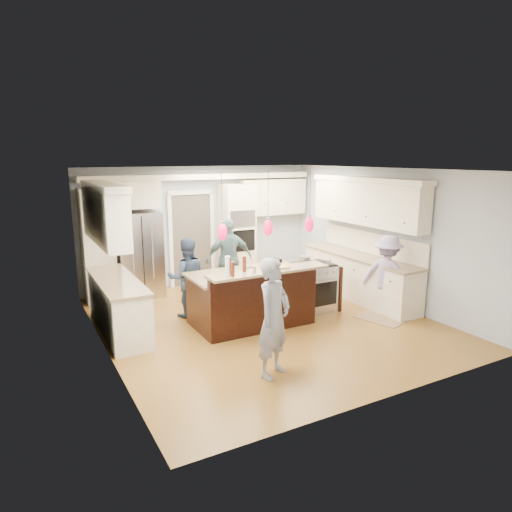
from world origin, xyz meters
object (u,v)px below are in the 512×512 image
(refrigerator, at_px, (139,255))
(person_far_left, at_px, (187,278))
(person_bar_end, at_px, (274,318))
(kitchen_island, at_px, (251,297))
(island_range, at_px, (314,287))

(refrigerator, distance_m, person_far_left, 1.73)
(refrigerator, relative_size, person_bar_end, 1.10)
(refrigerator, bearing_deg, person_far_left, -74.81)
(refrigerator, relative_size, kitchen_island, 0.86)
(kitchen_island, bearing_deg, island_range, 3.10)
(kitchen_island, relative_size, person_bar_end, 1.29)
(kitchen_island, height_order, person_far_left, person_far_left)
(person_bar_end, bearing_deg, refrigerator, 69.90)
(kitchen_island, xyz_separation_m, person_far_left, (-0.85, 0.91, 0.25))
(person_bar_end, bearing_deg, kitchen_island, 42.36)
(refrigerator, xyz_separation_m, island_range, (2.71, -2.49, -0.44))
(refrigerator, height_order, kitchen_island, refrigerator)
(kitchen_island, bearing_deg, person_bar_end, -109.22)
(refrigerator, relative_size, person_far_left, 1.22)
(kitchen_island, distance_m, island_range, 1.41)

